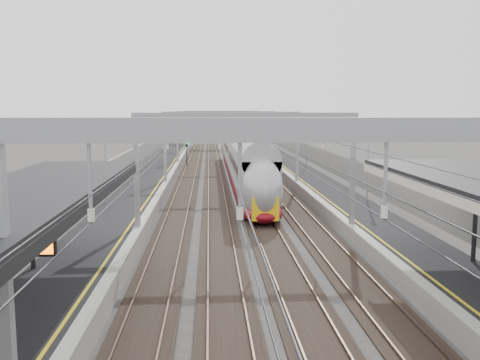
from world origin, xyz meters
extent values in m
cube|color=black|center=(-8.00, 45.00, 0.50)|extent=(4.00, 120.00, 1.00)
cube|color=black|center=(8.00, 45.00, 0.50)|extent=(4.00, 120.00, 1.00)
cube|color=black|center=(-4.50, 45.00, 0.04)|extent=(2.40, 140.00, 0.08)
cube|color=brown|center=(-5.22, 45.00, 0.13)|extent=(0.07, 140.00, 0.14)
cube|color=brown|center=(-3.78, 45.00, 0.13)|extent=(0.07, 140.00, 0.14)
cube|color=black|center=(-1.50, 45.00, 0.04)|extent=(2.40, 140.00, 0.08)
cube|color=brown|center=(-2.22, 45.00, 0.13)|extent=(0.07, 140.00, 0.14)
cube|color=brown|center=(-0.78, 45.00, 0.13)|extent=(0.07, 140.00, 0.14)
cube|color=black|center=(1.50, 45.00, 0.04)|extent=(2.40, 140.00, 0.08)
cube|color=brown|center=(0.78, 45.00, 0.13)|extent=(0.07, 140.00, 0.14)
cube|color=brown|center=(2.22, 45.00, 0.13)|extent=(0.07, 140.00, 0.14)
cube|color=black|center=(4.50, 45.00, 0.04)|extent=(2.40, 140.00, 0.08)
cube|color=brown|center=(3.78, 45.00, 0.13)|extent=(0.07, 140.00, 0.14)
cube|color=brown|center=(5.22, 45.00, 0.13)|extent=(0.07, 140.00, 0.14)
cube|color=gray|center=(-6.30, 2.00, 4.30)|extent=(0.28, 0.28, 6.60)
cube|color=gray|center=(0.00, 2.00, 7.35)|extent=(13.00, 0.25, 0.50)
cube|color=gray|center=(-6.30, 22.00, 4.30)|extent=(0.28, 0.28, 6.60)
cube|color=gray|center=(6.30, 22.00, 4.30)|extent=(0.28, 0.28, 6.60)
cube|color=gray|center=(0.00, 22.00, 7.35)|extent=(13.00, 0.25, 0.50)
cube|color=gray|center=(-6.30, 42.00, 4.30)|extent=(0.28, 0.28, 6.60)
cube|color=gray|center=(6.30, 42.00, 4.30)|extent=(0.28, 0.28, 6.60)
cube|color=gray|center=(0.00, 42.00, 7.35)|extent=(13.00, 0.25, 0.50)
cube|color=gray|center=(-6.30, 62.00, 4.30)|extent=(0.28, 0.28, 6.60)
cube|color=gray|center=(6.30, 62.00, 4.30)|extent=(0.28, 0.28, 6.60)
cube|color=gray|center=(0.00, 62.00, 7.35)|extent=(13.00, 0.25, 0.50)
cube|color=gray|center=(-6.30, 82.00, 4.30)|extent=(0.28, 0.28, 6.60)
cube|color=gray|center=(6.30, 82.00, 4.30)|extent=(0.28, 0.28, 6.60)
cube|color=gray|center=(0.00, 82.00, 7.35)|extent=(13.00, 0.25, 0.50)
cube|color=gray|center=(-6.30, 100.00, 4.30)|extent=(0.28, 0.28, 6.60)
cube|color=gray|center=(6.30, 100.00, 4.30)|extent=(0.28, 0.28, 6.60)
cube|color=gray|center=(0.00, 100.00, 7.35)|extent=(13.00, 0.25, 0.50)
cylinder|color=#262628|center=(-4.50, 50.00, 5.50)|extent=(0.03, 140.00, 0.03)
cylinder|color=#262628|center=(-1.50, 50.00, 5.50)|extent=(0.03, 140.00, 0.03)
cylinder|color=#262628|center=(1.50, 50.00, 5.50)|extent=(0.03, 140.00, 0.03)
cylinder|color=#262628|center=(4.50, 50.00, 5.50)|extent=(0.03, 140.00, 0.03)
cylinder|color=black|center=(-9.70, 14.00, 3.00)|extent=(0.20, 0.20, 4.00)
cube|color=black|center=(-6.60, 4.00, 4.55)|extent=(1.60, 0.15, 0.55)
cube|color=#F45A04|center=(-6.60, 3.92, 4.55)|extent=(1.50, 0.02, 0.42)
cylinder|color=black|center=(9.70, 14.00, 3.00)|extent=(0.20, 0.20, 4.00)
cube|color=slate|center=(0.00, 100.00, 6.20)|extent=(22.00, 2.20, 1.40)
cube|color=slate|center=(-10.50, 100.00, 3.10)|extent=(1.00, 2.20, 6.20)
cube|color=slate|center=(10.50, 100.00, 3.10)|extent=(1.00, 2.20, 6.20)
cube|color=slate|center=(-11.20, 45.00, 1.60)|extent=(0.30, 120.00, 3.20)
cube|color=slate|center=(11.20, 45.00, 1.60)|extent=(0.30, 120.00, 3.20)
cube|color=maroon|center=(1.50, 39.82, 0.62)|extent=(2.84, 24.17, 0.84)
cube|color=#A6A6AB|center=(1.50, 39.82, 2.62)|extent=(2.84, 24.17, 3.15)
cube|color=black|center=(1.50, 31.36, 0.29)|extent=(2.10, 2.52, 0.53)
cube|color=maroon|center=(1.50, 64.41, 0.62)|extent=(2.84, 24.17, 0.84)
cube|color=#A6A6AB|center=(1.50, 64.41, 2.62)|extent=(2.84, 24.17, 3.15)
cube|color=black|center=(1.50, 55.95, 0.29)|extent=(2.10, 2.52, 0.53)
ellipsoid|color=#A6A6AB|center=(1.50, 27.53, 2.30)|extent=(2.84, 5.46, 4.41)
cube|color=yellow|center=(1.50, 25.27, 1.36)|extent=(1.79, 0.12, 1.58)
cube|color=black|center=(1.50, 25.74, 2.93)|extent=(1.68, 0.60, 0.98)
cylinder|color=black|center=(-5.20, 64.60, 1.50)|extent=(0.12, 0.12, 3.00)
cube|color=black|center=(-5.20, 64.60, 3.10)|extent=(0.32, 0.22, 0.75)
sphere|color=#0CE526|center=(-5.20, 64.47, 3.25)|extent=(0.16, 0.16, 0.16)
cylinder|color=black|center=(3.20, 62.20, 1.50)|extent=(0.12, 0.12, 3.00)
cube|color=black|center=(3.20, 62.20, 3.10)|extent=(0.32, 0.22, 0.75)
sphere|color=red|center=(3.20, 62.07, 3.25)|extent=(0.16, 0.16, 0.16)
cylinder|color=black|center=(5.40, 76.49, 1.50)|extent=(0.12, 0.12, 3.00)
cube|color=black|center=(5.40, 76.49, 3.10)|extent=(0.32, 0.22, 0.75)
sphere|color=red|center=(5.40, 76.36, 3.25)|extent=(0.16, 0.16, 0.16)
camera|label=1|loc=(-2.12, -8.71, 7.75)|focal=40.00mm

